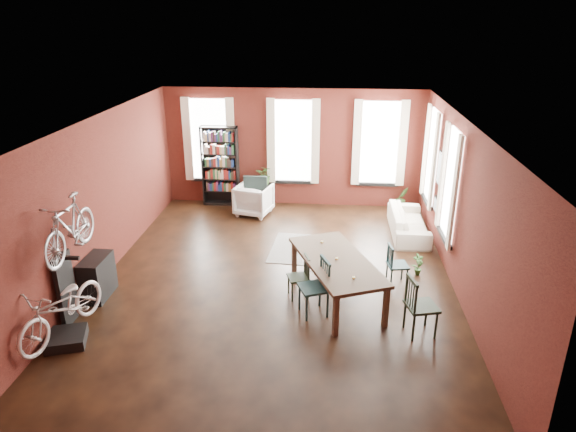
# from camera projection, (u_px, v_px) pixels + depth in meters

# --- Properties ---
(room) EXTENTS (9.00, 9.04, 3.22)m
(room) POSITION_uv_depth(u_px,v_px,m) (291.00, 170.00, 10.12)
(room) COLOR black
(room) RESTS_ON ground
(dining_table) EXTENTS (1.92, 2.63, 0.82)m
(dining_table) POSITION_uv_depth(u_px,v_px,m) (336.00, 279.00, 9.55)
(dining_table) COLOR brown
(dining_table) RESTS_ON ground
(dining_chair_a) EXTENTS (0.63, 0.63, 1.04)m
(dining_chair_a) POSITION_uv_depth(u_px,v_px,m) (314.00, 288.00, 9.03)
(dining_chair_a) COLOR #193638
(dining_chair_a) RESTS_ON ground
(dining_chair_b) EXTENTS (0.48, 0.48, 0.82)m
(dining_chair_b) POSITION_uv_depth(u_px,v_px,m) (298.00, 277.00, 9.61)
(dining_chair_b) COLOR black
(dining_chair_b) RESTS_ON ground
(dining_chair_c) EXTENTS (0.59, 0.59, 1.04)m
(dining_chair_c) POSITION_uv_depth(u_px,v_px,m) (422.00, 306.00, 8.46)
(dining_chair_c) COLOR black
(dining_chair_c) RESTS_ON ground
(dining_chair_d) EXTENTS (0.45, 0.45, 0.84)m
(dining_chair_d) POSITION_uv_depth(u_px,v_px,m) (398.00, 265.00, 10.07)
(dining_chair_d) COLOR #172F33
(dining_chair_d) RESTS_ON ground
(bookshelf) EXTENTS (1.00, 0.32, 2.20)m
(bookshelf) POSITION_uv_depth(u_px,v_px,m) (220.00, 166.00, 14.09)
(bookshelf) COLOR black
(bookshelf) RESTS_ON ground
(white_armchair) EXTENTS (1.04, 1.00, 0.89)m
(white_armchair) POSITION_uv_depth(u_px,v_px,m) (254.00, 198.00, 13.60)
(white_armchair) COLOR silver
(white_armchair) RESTS_ON ground
(cream_sofa) EXTENTS (0.61, 2.08, 0.81)m
(cream_sofa) POSITION_uv_depth(u_px,v_px,m) (409.00, 218.00, 12.38)
(cream_sofa) COLOR beige
(cream_sofa) RESTS_ON ground
(striped_rug) EXTENTS (1.13, 1.70, 0.01)m
(striped_rug) POSITION_uv_depth(u_px,v_px,m) (294.00, 248.00, 11.74)
(striped_rug) COLOR black
(striped_rug) RESTS_ON ground
(bike_trainer) EXTENTS (0.76, 0.76, 0.18)m
(bike_trainer) POSITION_uv_depth(u_px,v_px,m) (66.00, 339.00, 8.35)
(bike_trainer) COLOR black
(bike_trainer) RESTS_ON ground
(bike_wall_rack) EXTENTS (0.16, 0.60, 1.30)m
(bike_wall_rack) POSITION_uv_depth(u_px,v_px,m) (66.00, 289.00, 8.72)
(bike_wall_rack) COLOR black
(bike_wall_rack) RESTS_ON ground
(console_table) EXTENTS (0.40, 0.80, 0.80)m
(console_table) POSITION_uv_depth(u_px,v_px,m) (97.00, 277.00, 9.64)
(console_table) COLOR black
(console_table) RESTS_ON ground
(plant_stand) EXTENTS (0.39, 0.39, 0.62)m
(plant_stand) POSITION_uv_depth(u_px,v_px,m) (264.00, 194.00, 14.29)
(plant_stand) COLOR black
(plant_stand) RESTS_ON ground
(plant_by_sofa) EXTENTS (0.57, 0.75, 0.30)m
(plant_by_sofa) POSITION_uv_depth(u_px,v_px,m) (401.00, 205.00, 13.99)
(plant_by_sofa) COLOR #2D5120
(plant_by_sofa) RESTS_ON ground
(plant_small) EXTENTS (0.44, 0.52, 0.17)m
(plant_small) POSITION_uv_depth(u_px,v_px,m) (417.00, 271.00, 10.54)
(plant_small) COLOR #315D25
(plant_small) RESTS_ON ground
(bicycle_floor) EXTENTS (0.86, 1.10, 1.85)m
(bicycle_floor) POSITION_uv_depth(u_px,v_px,m) (57.00, 284.00, 7.98)
(bicycle_floor) COLOR beige
(bicycle_floor) RESTS_ON bike_trainer
(bicycle_hung) EXTENTS (0.47, 1.00, 1.66)m
(bicycle_hung) POSITION_uv_depth(u_px,v_px,m) (66.00, 208.00, 8.16)
(bicycle_hung) COLOR #A5A8AD
(bicycle_hung) RESTS_ON bike_wall_rack
(plant_on_stand) EXTENTS (0.58, 0.62, 0.41)m
(plant_on_stand) POSITION_uv_depth(u_px,v_px,m) (265.00, 177.00, 14.09)
(plant_on_stand) COLOR #2F5321
(plant_on_stand) RESTS_ON plant_stand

